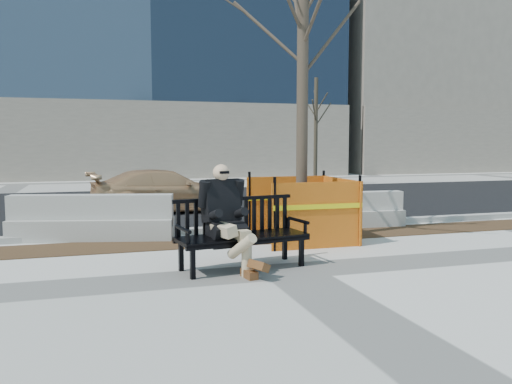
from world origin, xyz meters
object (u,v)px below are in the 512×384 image
Objects in this scene: tree_fence at (301,240)px; jersey_barrier_right at (343,227)px; bench at (242,268)px; jersey_barrier_left at (92,240)px; seated_man at (225,270)px; sedan at (166,212)px.

jersey_barrier_right is (1.49, 1.17, 0.00)m from tree_fence.
jersey_barrier_right is at bearing 38.12° from tree_fence.
bench is 3.82m from jersey_barrier_left.
tree_fence reaches higher than jersey_barrier_right.
seated_man is at bearing -137.01° from tree_fence.
tree_fence reaches higher than bench.
seated_man is 4.60m from jersey_barrier_right.
jersey_barrier_left is (-2.22, 3.10, 0.00)m from bench.
bench is 0.50× the size of sedan.
tree_fence is at bearing -163.93° from sedan.
seated_man is at bearing 173.87° from sedan.
seated_man is (-0.27, 0.01, 0.00)m from bench.
bench is at bearing 176.19° from sedan.
seated_man is at bearing -44.27° from jersey_barrier_left.
bench reaches higher than jersey_barrier_left.
sedan is 1.28× the size of jersey_barrier_left.
seated_man reaches higher than sedan.
tree_fence is (1.71, 1.86, 0.00)m from bench.
jersey_barrier_left is at bearing 162.43° from tree_fence.
tree_fence is 1.63× the size of sedan.
jersey_barrier_left is 1.12× the size of jersey_barrier_right.
seated_man is 0.51× the size of jersey_barrier_left.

